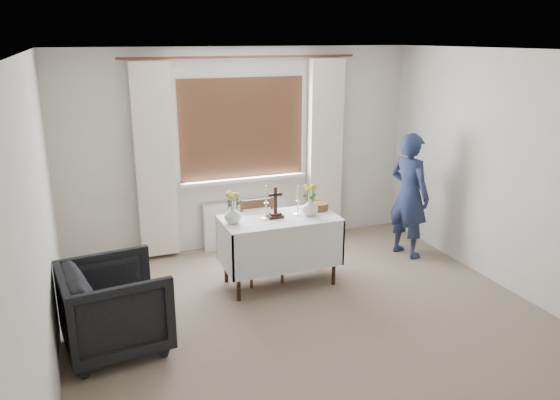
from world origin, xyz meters
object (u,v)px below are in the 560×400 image
(wooden_cross, at_px, (275,202))
(altar_table, at_px, (280,251))
(wooden_chair, at_px, (262,242))
(flower_vase_left, at_px, (233,214))
(person, at_px, (409,195))
(flower_vase_right, at_px, (310,207))
(armchair, at_px, (115,307))

(wooden_cross, bearing_deg, altar_table, -26.22)
(altar_table, bearing_deg, wooden_chair, 130.90)
(flower_vase_left, bearing_deg, wooden_cross, 0.64)
(wooden_chair, height_order, person, person)
(wooden_cross, height_order, flower_vase_right, wooden_cross)
(altar_table, distance_m, wooden_cross, 0.55)
(wooden_chair, height_order, flower_vase_right, flower_vase_right)
(armchair, distance_m, person, 3.68)
(altar_table, height_order, person, person)
(wooden_chair, bearing_deg, wooden_cross, -53.21)
(armchair, xyz_separation_m, flower_vase_right, (2.11, 0.68, 0.47))
(wooden_cross, xyz_separation_m, flower_vase_right, (0.38, -0.05, -0.08))
(flower_vase_left, bearing_deg, altar_table, -1.34)
(altar_table, distance_m, flower_vase_left, 0.70)
(armchair, height_order, person, person)
(altar_table, xyz_separation_m, flower_vase_right, (0.34, -0.03, 0.47))
(armchair, xyz_separation_m, person, (3.54, 0.94, 0.38))
(wooden_chair, bearing_deg, flower_vase_left, -154.97)
(armchair, distance_m, flower_vase_right, 2.27)
(altar_table, xyz_separation_m, wooden_cross, (-0.04, 0.02, 0.55))
(flower_vase_right, bearing_deg, wooden_chair, 157.23)
(flower_vase_left, bearing_deg, wooden_chair, 22.85)
(flower_vase_right, bearing_deg, armchair, -162.27)
(wooden_chair, relative_size, flower_vase_right, 4.83)
(armchair, height_order, flower_vase_right, flower_vase_right)
(wooden_chair, distance_m, wooden_cross, 0.52)
(wooden_chair, relative_size, armchair, 1.04)
(armchair, bearing_deg, altar_table, -75.26)
(wooden_chair, bearing_deg, flower_vase_right, -20.59)
(person, bearing_deg, flower_vase_left, 78.28)
(wooden_chair, bearing_deg, person, 3.95)
(wooden_cross, bearing_deg, person, 3.01)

